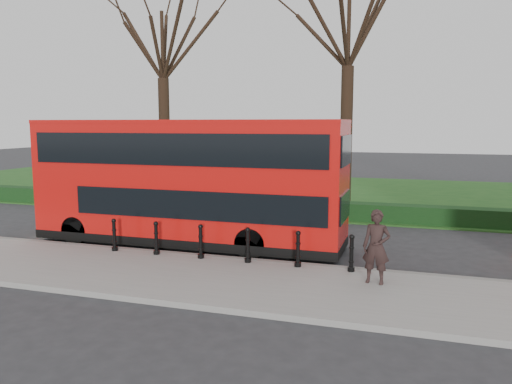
% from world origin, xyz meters
% --- Properties ---
extents(ground, '(120.00, 120.00, 0.00)m').
position_xyz_m(ground, '(0.00, 0.00, 0.00)').
color(ground, '#28282B').
rests_on(ground, ground).
extents(pavement, '(60.00, 4.00, 0.15)m').
position_xyz_m(pavement, '(0.00, -3.00, 0.07)').
color(pavement, gray).
rests_on(pavement, ground).
extents(kerb, '(60.00, 0.25, 0.16)m').
position_xyz_m(kerb, '(0.00, -1.00, 0.07)').
color(kerb, slate).
rests_on(kerb, ground).
extents(grass_verge, '(60.00, 18.00, 0.06)m').
position_xyz_m(grass_verge, '(0.00, 15.00, 0.03)').
color(grass_verge, '#1A4A18').
rests_on(grass_verge, ground).
extents(hedge, '(60.00, 0.90, 0.80)m').
position_xyz_m(hedge, '(0.00, 6.80, 0.40)').
color(hedge, black).
rests_on(hedge, ground).
extents(yellow_line_outer, '(60.00, 0.10, 0.01)m').
position_xyz_m(yellow_line_outer, '(0.00, -0.70, 0.01)').
color(yellow_line_outer, yellow).
rests_on(yellow_line_outer, ground).
extents(yellow_line_inner, '(60.00, 0.10, 0.01)m').
position_xyz_m(yellow_line_inner, '(0.00, -0.50, 0.01)').
color(yellow_line_inner, yellow).
rests_on(yellow_line_inner, ground).
extents(tree_left, '(7.77, 7.77, 12.14)m').
position_xyz_m(tree_left, '(-8.00, 10.00, 8.83)').
color(tree_left, black).
rests_on(tree_left, ground).
extents(tree_mid, '(8.15, 8.15, 12.73)m').
position_xyz_m(tree_mid, '(2.00, 10.00, 9.26)').
color(tree_mid, black).
rests_on(tree_mid, ground).
extents(bollard_row, '(7.74, 0.15, 1.00)m').
position_xyz_m(bollard_row, '(-0.11, -1.35, 0.65)').
color(bollard_row, black).
rests_on(bollard_row, pavement).
extents(bus_lead, '(10.93, 2.51, 4.35)m').
position_xyz_m(bus_lead, '(-2.25, 0.66, 2.19)').
color(bus_lead, '#BC0F0C').
rests_on(bus_lead, ground).
extents(pedestrian, '(0.75, 0.54, 1.92)m').
position_xyz_m(pedestrian, '(4.40, -2.21, 1.11)').
color(pedestrian, black).
rests_on(pedestrian, pavement).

